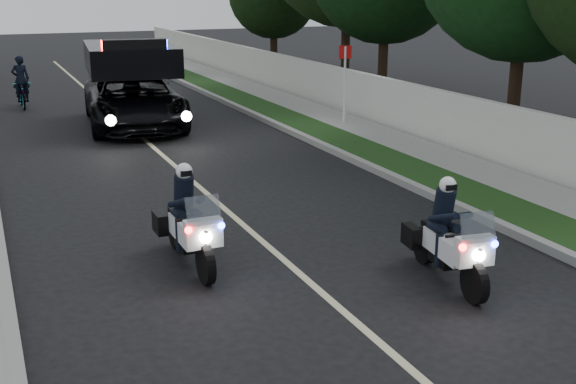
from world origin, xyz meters
name	(u,v)px	position (x,y,z in m)	size (l,w,h in m)	color
ground	(354,321)	(0.00, 0.00, 0.00)	(120.00, 120.00, 0.00)	black
curb_right	(309,139)	(4.10, 10.00, 0.07)	(0.20, 60.00, 0.15)	gray
grass_verge	(332,137)	(4.80, 10.00, 0.08)	(1.20, 60.00, 0.16)	#193814
sidewalk_right	(372,133)	(6.10, 10.00, 0.08)	(1.40, 60.00, 0.16)	gray
property_wall	(403,108)	(7.10, 10.00, 0.75)	(0.22, 60.00, 1.50)	beige
lane_marking	(163,156)	(0.00, 10.00, 0.00)	(0.12, 50.00, 0.01)	#BFB78C
police_moto_left	(190,264)	(-1.40, 2.71, 0.00)	(0.66, 1.89, 1.60)	white
police_moto_right	(446,281)	(1.86, 0.59, 0.00)	(0.64, 1.83, 1.56)	silver
police_suv	(136,126)	(0.19, 14.22, 0.00)	(2.75, 5.94, 2.89)	black
bicycle	(24,108)	(-2.71, 19.22, 0.00)	(0.62, 1.78, 0.93)	black
cyclist	(24,108)	(-2.71, 19.22, 0.00)	(0.58, 0.39, 1.61)	black
sign_post	(344,127)	(6.00, 11.56, 0.00)	(0.40, 0.40, 2.53)	#B10C1F
tree_right_b	(510,137)	(9.63, 8.29, 0.00)	(5.84, 5.84, 9.73)	#153F15
tree_right_c	(381,99)	(9.84, 15.74, 0.00)	(5.69, 5.69, 9.48)	black
tree_right_d	(345,88)	(9.93, 18.87, 0.00)	(6.87, 6.87, 11.44)	#203F15
tree_right_e	(274,71)	(9.61, 25.77, 0.00)	(4.42, 4.42, 7.36)	black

